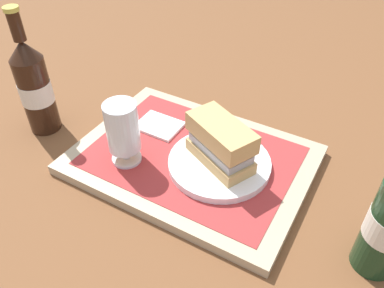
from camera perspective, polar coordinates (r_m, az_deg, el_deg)
ground_plane at (r=0.76m, az=-0.00°, el=-2.87°), size 3.00×3.00×0.00m
tray at (r=0.76m, az=-0.00°, el=-2.31°), size 0.44×0.32×0.02m
placemat at (r=0.75m, az=-0.00°, el=-1.72°), size 0.38×0.27×0.00m
plate at (r=0.72m, az=3.89°, el=-3.00°), size 0.19×0.19×0.01m
sandwich at (r=0.69m, az=3.91°, el=0.19°), size 0.14×0.11×0.08m
beer_glass at (r=0.70m, az=-10.10°, el=1.99°), size 0.06×0.06×0.12m
napkin_folded at (r=0.82m, az=-4.85°, el=2.72°), size 0.09×0.07×0.01m
beer_bottle at (r=0.85m, az=-22.10°, el=7.87°), size 0.07×0.07×0.27m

